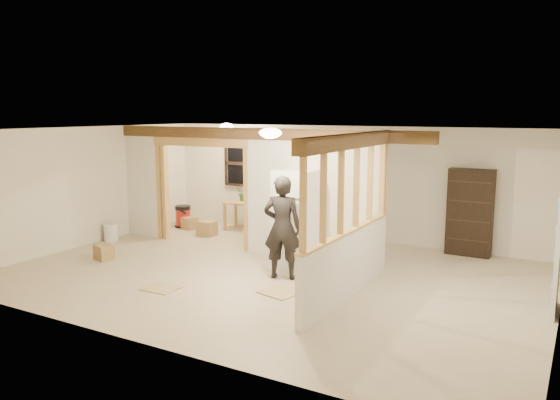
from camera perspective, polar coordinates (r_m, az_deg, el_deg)
The scene contains 29 objects.
floor at distance 9.62m, azimuth -1.00°, elevation -7.80°, with size 9.00×6.50×0.01m, color #C4B292.
ceiling at distance 9.20m, azimuth -1.04°, elevation 7.29°, with size 9.00×6.50×0.01m, color white.
wall_back at distance 12.21m, azimuth 6.76°, elevation 1.83°, with size 9.00×0.01×2.50m, color white.
wall_front at distance 6.79m, azimuth -15.14°, elevation -4.40°, with size 9.00×0.01×2.50m, color white.
wall_left at distance 12.22m, azimuth -19.52°, elevation 1.36°, with size 0.01×6.50×2.50m, color white.
partition_left_stub at distance 12.72m, azimuth -14.11°, elevation 1.91°, with size 0.90×0.12×2.50m, color silver.
partition_center at distance 10.28m, azimuth 3.35°, elevation 0.48°, with size 2.80×0.12×2.50m, color silver.
doorway_frame at distance 11.67m, azimuth -8.19°, elevation 0.71°, with size 2.46×0.14×2.20m, color tan.
header_beam_back at distance 10.75m, azimuth -2.39°, elevation 6.93°, with size 7.00×0.18×0.22m, color brown.
header_beam_right at distance 8.13m, azimuth 7.31°, elevation 6.11°, with size 0.18×3.30×0.22m, color brown.
pony_wall at distance 8.44m, azimuth 7.05°, elevation -6.73°, with size 0.12×3.20×1.00m, color silver.
stud_partition at distance 8.20m, azimuth 7.21°, elevation 1.09°, with size 0.14×3.20×1.32m, color tan.
window_back at distance 13.32m, azimuth -3.73°, elevation 3.79°, with size 1.12×0.10×1.10m, color black.
french_door at distance 8.52m, azimuth 27.16°, elevation -4.09°, with size 0.12×0.86×2.00m, color white.
ceiling_dome_main at distance 8.62m, azimuth -1.01°, elevation 7.03°, with size 0.36×0.36×0.16m, color #FFEABF.
ceiling_dome_util at distance 12.49m, azimuth -5.60°, elevation 7.68°, with size 0.32×0.32×0.14m, color #FFEABF.
hanging_bulb at distance 11.64m, azimuth -5.54°, elevation 6.09°, with size 0.07×0.07×0.07m, color #FFD88C.
refrigerator at distance 10.02m, azimuth 1.79°, elevation -1.86°, with size 0.73×0.71×1.77m, color white.
woman at distance 9.20m, azimuth 0.24°, elevation -2.87°, with size 0.64×0.42×1.77m, color #292423.
work_table at distance 12.97m, azimuth -3.37°, elevation -1.72°, with size 1.11×0.55×0.70m, color tan.
potted_plant at distance 13.04m, azimuth -3.75°, elevation 0.77°, with size 0.36×0.31×0.40m, color #32662C.
shop_vac at distance 13.60m, azimuth -10.10°, elevation -1.68°, with size 0.41×0.41×0.54m, color #AA1E15.
bookshelf at distance 11.29m, azimuth 19.23°, elevation -1.25°, with size 0.86×0.29×1.71m, color black.
bucket at distance 12.52m, azimuth -17.24°, elevation -3.26°, with size 0.30×0.30×0.38m, color white.
box_util_a at distance 12.61m, azimuth -7.64°, elevation -2.94°, with size 0.39×0.34×0.34m, color #A17F4E.
box_util_b at distance 13.36m, azimuth -9.43°, elevation -2.40°, with size 0.31×0.31×0.29m, color #A17F4E.
box_front at distance 11.05m, azimuth -17.92°, elevation -5.21°, with size 0.35×0.28×0.28m, color #A17F4E.
floor_panel_near at distance 8.69m, azimuth 0.11°, elevation -9.57°, with size 0.57×0.57×0.02m, color tan.
floor_panel_far at distance 9.06m, azimuth -12.35°, elevation -9.01°, with size 0.55×0.44×0.02m, color tan.
Camera 1 is at (4.68, -7.92, 2.82)m, focal length 35.00 mm.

